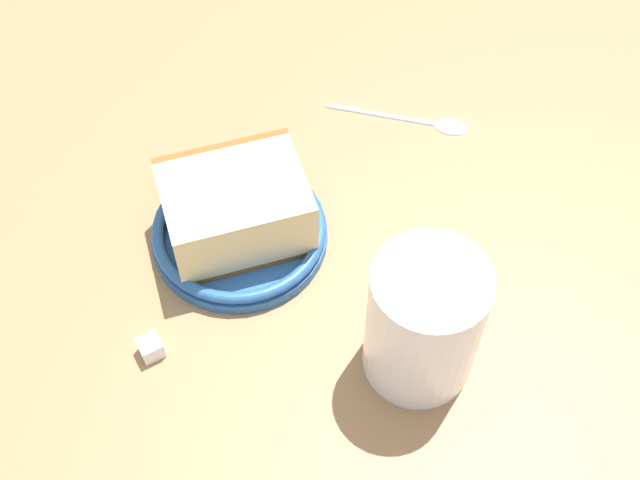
{
  "coord_description": "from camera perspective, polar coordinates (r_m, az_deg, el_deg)",
  "views": [
    {
      "loc": [
        -10.01,
        -32.07,
        53.89
      ],
      "look_at": [
        2.83,
        1.19,
        3.0
      ],
      "focal_mm": 46.26,
      "sensor_mm": 36.0,
      "label": 1
    }
  ],
  "objects": [
    {
      "name": "tea_mug",
      "position": [
        0.56,
        7.24,
        -5.49
      ],
      "size": [
        8.66,
        9.42,
        10.94
      ],
      "color": "white",
      "rests_on": "ground_plane"
    },
    {
      "name": "teaspoon",
      "position": [
        0.74,
        7.44,
        8.2
      ],
      "size": [
        11.28,
        8.27,
        0.8
      ],
      "color": "silver",
      "rests_on": "ground_plane"
    },
    {
      "name": "sugar_cube",
      "position": [
        0.61,
        -11.64,
        -7.31
      ],
      "size": [
        1.8,
        1.8,
        1.58
      ],
      "primitive_type": "cube",
      "rotation": [
        0.0,
        0.0,
        0.15
      ],
      "color": "white",
      "rests_on": "ground_plane"
    },
    {
      "name": "ground_plane",
      "position": [
        0.65,
        -1.95,
        -3.98
      ],
      "size": [
        124.0,
        124.0,
        3.65
      ],
      "primitive_type": "cube",
      "color": "#936D47"
    },
    {
      "name": "cake_slice",
      "position": [
        0.63,
        -5.84,
        2.26
      ],
      "size": [
        11.24,
        9.07,
        5.69
      ],
      "color": "brown",
      "rests_on": "small_plate"
    },
    {
      "name": "small_plate",
      "position": [
        0.65,
        -5.57,
        0.54
      ],
      "size": [
        13.89,
        13.89,
        1.95
      ],
      "color": "#26599E",
      "rests_on": "ground_plane"
    }
  ]
}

